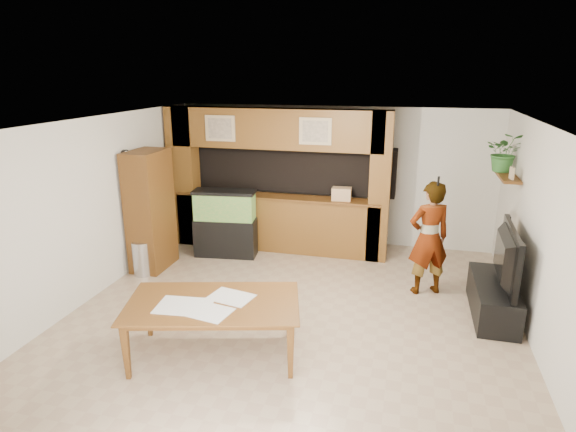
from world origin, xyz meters
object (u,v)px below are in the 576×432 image
(person, at_px, (429,238))
(aquarium, at_px, (225,224))
(pantry_cabinet, at_px, (150,211))
(television, at_px, (499,256))
(dining_table, at_px, (214,330))

(person, bearing_deg, aquarium, -35.90)
(aquarium, bearing_deg, pantry_cabinet, -148.14)
(television, bearing_deg, pantry_cabinet, 87.95)
(dining_table, bearing_deg, person, 30.05)
(aquarium, xyz_separation_m, dining_table, (1.06, -3.08, -0.25))
(aquarium, xyz_separation_m, person, (3.47, -0.68, 0.27))
(aquarium, distance_m, dining_table, 3.27)
(pantry_cabinet, bearing_deg, dining_table, -48.00)
(pantry_cabinet, bearing_deg, television, -4.12)
(pantry_cabinet, xyz_separation_m, television, (5.35, -0.39, -0.13))
(aquarium, height_order, television, television)
(aquarium, height_order, person, person)
(pantry_cabinet, relative_size, television, 1.46)
(television, bearing_deg, dining_table, 122.03)
(person, bearing_deg, television, 125.55)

